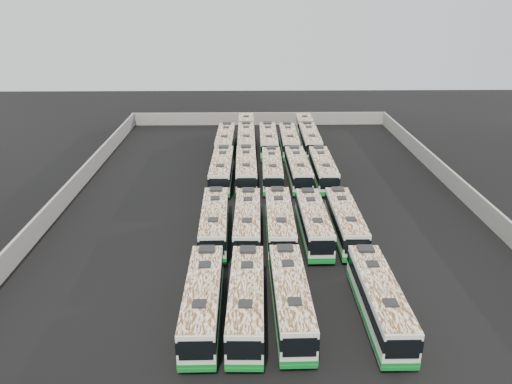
# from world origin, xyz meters

# --- Properties ---
(ground) EXTENTS (140.00, 140.00, 0.00)m
(ground) POSITION_xyz_m (0.00, 0.00, 0.00)
(ground) COLOR black
(ground) RESTS_ON ground
(perimeter_wall) EXTENTS (45.20, 73.20, 2.20)m
(perimeter_wall) POSITION_xyz_m (0.00, 0.00, 1.10)
(perimeter_wall) COLOR slate
(perimeter_wall) RESTS_ON ground
(bus_front_far_left) EXTENTS (2.52, 11.59, 3.26)m
(bus_front_far_left) POSITION_xyz_m (-5.37, -21.02, 1.67)
(bus_front_far_left) COLOR silver
(bus_front_far_left) RESTS_ON ground
(bus_front_left) EXTENTS (2.73, 11.57, 3.24)m
(bus_front_left) POSITION_xyz_m (-2.28, -21.07, 1.66)
(bus_front_left) COLOR silver
(bus_front_left) RESTS_ON ground
(bus_front_center) EXTENTS (2.59, 11.52, 3.24)m
(bus_front_center) POSITION_xyz_m (0.87, -20.86, 1.65)
(bus_front_center) COLOR silver
(bus_front_center) RESTS_ON ground
(bus_front_far_right) EXTENTS (2.45, 11.53, 3.25)m
(bus_front_far_right) POSITION_xyz_m (7.18, -21.12, 1.66)
(bus_front_far_right) COLOR silver
(bus_front_far_right) RESTS_ON ground
(bus_midfront_far_left) EXTENTS (2.69, 11.57, 3.25)m
(bus_midfront_far_left) POSITION_xyz_m (-5.32, -8.02, 1.66)
(bus_midfront_far_left) COLOR silver
(bus_midfront_far_left) RESTS_ON ground
(bus_midfront_left) EXTENTS (2.66, 11.43, 3.21)m
(bus_midfront_left) POSITION_xyz_m (-2.18, -8.12, 1.64)
(bus_midfront_left) COLOR silver
(bus_midfront_left) RESTS_ON ground
(bus_midfront_center) EXTENTS (2.61, 11.71, 3.29)m
(bus_midfront_center) POSITION_xyz_m (0.86, -8.23, 1.68)
(bus_midfront_center) COLOR silver
(bus_midfront_center) RESTS_ON ground
(bus_midfront_right) EXTENTS (2.47, 11.27, 3.17)m
(bus_midfront_right) POSITION_xyz_m (4.10, -8.21, 1.62)
(bus_midfront_right) COLOR silver
(bus_midfront_right) RESTS_ON ground
(bus_midfront_far_right) EXTENTS (2.49, 11.34, 3.19)m
(bus_midfront_far_right) POSITION_xyz_m (7.18, -8.02, 1.63)
(bus_midfront_far_right) COLOR silver
(bus_midfront_far_right) RESTS_ON ground
(bus_midback_far_left) EXTENTS (2.63, 11.75, 3.30)m
(bus_midback_far_left) POSITION_xyz_m (-5.33, 6.99, 1.69)
(bus_midback_far_left) COLOR silver
(bus_midback_far_left) RESTS_ON ground
(bus_midback_left) EXTENTS (2.54, 11.74, 3.30)m
(bus_midback_left) POSITION_xyz_m (-2.31, 7.14, 1.69)
(bus_midback_left) COLOR silver
(bus_midback_left) RESTS_ON ground
(bus_midback_center) EXTENTS (2.60, 11.23, 3.15)m
(bus_midback_center) POSITION_xyz_m (0.89, 7.12, 1.61)
(bus_midback_center) COLOR silver
(bus_midback_center) RESTS_ON ground
(bus_midback_right) EXTENTS (2.54, 11.39, 3.20)m
(bus_midback_right) POSITION_xyz_m (4.11, 7.18, 1.64)
(bus_midback_right) COLOR silver
(bus_midback_right) RESTS_ON ground
(bus_midback_far_right) EXTENTS (2.55, 11.41, 3.21)m
(bus_midback_far_right) POSITION_xyz_m (7.18, 7.08, 1.64)
(bus_midback_far_right) COLOR silver
(bus_midback_far_right) RESTS_ON ground
(bus_back_far_left) EXTENTS (2.61, 11.57, 3.25)m
(bus_back_far_left) POSITION_xyz_m (-5.38, 19.96, 1.66)
(bus_back_far_left) COLOR silver
(bus_back_far_left) RESTS_ON ground
(bus_back_left) EXTENTS (2.50, 18.12, 3.29)m
(bus_back_left) POSITION_xyz_m (-2.31, 23.22, 1.68)
(bus_back_left) COLOR silver
(bus_back_left) RESTS_ON ground
(bus_back_center) EXTENTS (2.59, 11.70, 3.29)m
(bus_back_center) POSITION_xyz_m (0.94, 19.83, 1.68)
(bus_back_center) COLOR silver
(bus_back_center) RESTS_ON ground
(bus_back_right) EXTENTS (2.53, 11.38, 3.20)m
(bus_back_right) POSITION_xyz_m (4.00, 20.07, 1.63)
(bus_back_right) COLOR silver
(bus_back_right) RESTS_ON ground
(bus_back_far_right) EXTENTS (2.79, 17.97, 3.25)m
(bus_back_far_right) POSITION_xyz_m (7.19, 23.20, 1.66)
(bus_back_far_right) COLOR silver
(bus_back_far_right) RESTS_ON ground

